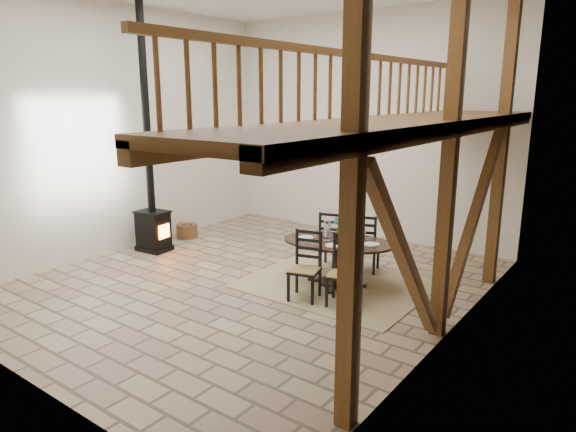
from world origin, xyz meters
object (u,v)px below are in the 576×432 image
Objects in this scene: log_stack at (158,236)px; wood_stove at (151,198)px; dining_table at (337,260)px; log_basket at (187,230)px.

wood_stove is at bearing -47.84° from log_stack.
log_basket is at bearing 157.11° from dining_table.
log_basket is at bearing 95.37° from wood_stove.
log_basket is (-0.19, 1.11, -0.95)m from wood_stove.
wood_stove is 15.13× the size of log_stack.
wood_stove is 10.37× the size of log_basket.
log_stack is at bearing -106.28° from log_basket.
dining_table is 4.56m from log_stack.
dining_table is at bearing 1.84° from log_stack.
dining_table reaches higher than log_basket.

